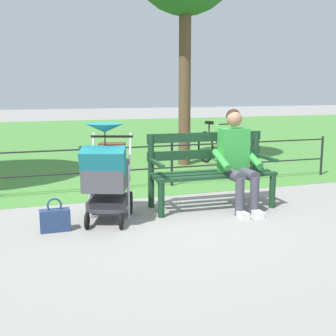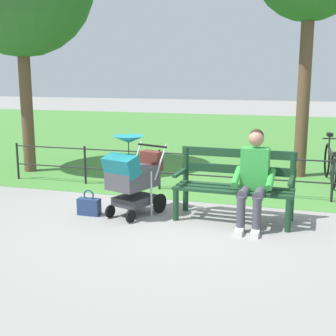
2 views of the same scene
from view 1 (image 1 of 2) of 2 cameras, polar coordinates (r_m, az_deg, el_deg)
ground_plane at (r=5.41m, az=-1.77°, el=-6.00°), size 60.00×60.00×0.00m
grass_lawn at (r=13.94m, az=-12.31°, el=3.85°), size 40.00×16.00×0.01m
park_bench at (r=5.67m, az=5.53°, el=0.16°), size 1.62×0.65×0.96m
person_on_bench at (r=5.56m, az=9.07°, el=1.47°), size 0.54×0.74×1.28m
stroller at (r=5.00m, az=-8.05°, el=-0.46°), size 0.76×0.99×1.15m
handbag at (r=4.89m, az=-14.66°, el=-6.60°), size 0.32×0.14×0.37m
park_fence at (r=6.64m, az=-5.29°, el=0.72°), size 7.14×0.04×0.70m
bicycle at (r=8.69m, az=6.47°, el=2.61°), size 0.44×1.66×0.89m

